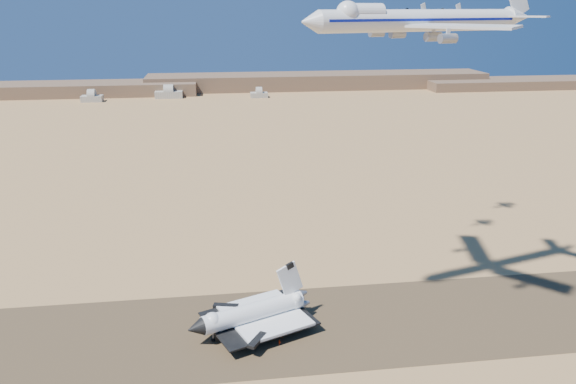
{
  "coord_description": "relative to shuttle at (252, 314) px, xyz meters",
  "views": [
    {
      "loc": [
        -13.03,
        -154.81,
        97.77
      ],
      "look_at": [
        9.17,
        8.0,
        43.12
      ],
      "focal_mm": 35.0,
      "sensor_mm": 36.0,
      "label": 1
    }
  ],
  "objects": [
    {
      "name": "ground",
      "position": [
        3.19,
        -0.66,
        -5.47
      ],
      "size": [
        1200.0,
        1200.0,
        0.0
      ],
      "primitive_type": "plane",
      "color": "tan",
      "rests_on": "ground"
    },
    {
      "name": "crew_a",
      "position": [
        3.9,
        -5.9,
        -4.54
      ],
      "size": [
        0.55,
        0.71,
        1.74
      ],
      "primitive_type": "imported",
      "rotation": [
        0.0,
        0.0,
        1.35
      ],
      "color": "#DA400C",
      "rests_on": "runway"
    },
    {
      "name": "carrier_747",
      "position": [
        48.15,
        4.38,
        88.35
      ],
      "size": [
        77.34,
        57.9,
        19.31
      ],
      "rotation": [
        0.0,
        0.0,
        0.27
      ],
      "color": "silver"
    },
    {
      "name": "chase_jet_d",
      "position": [
        62.63,
        47.01,
        90.52
      ],
      "size": [
        13.97,
        8.34,
        3.62
      ],
      "rotation": [
        0.0,
        0.0,
        0.41
      ],
      "color": "silver"
    },
    {
      "name": "chase_jet_e",
      "position": [
        85.1,
        68.86,
        90.27
      ],
      "size": [
        15.28,
        9.04,
        3.93
      ],
      "rotation": [
        0.0,
        0.0,
        0.37
      ],
      "color": "silver"
    },
    {
      "name": "crew_c",
      "position": [
        7.4,
        -9.98,
        -4.46
      ],
      "size": [
        1.16,
        1.22,
        1.9
      ],
      "primitive_type": "imported",
      "rotation": [
        0.0,
        0.0,
        2.28
      ],
      "color": "#DA400C",
      "rests_on": "runway"
    },
    {
      "name": "hangars",
      "position": [
        -60.8,
        477.77,
        -0.64
      ],
      "size": [
        200.5,
        29.5,
        30.0
      ],
      "color": "#A6A393",
      "rests_on": "ground"
    },
    {
      "name": "shuttle",
      "position": [
        0.0,
        0.0,
        0.0
      ],
      "size": [
        41.84,
        34.83,
        20.35
      ],
      "rotation": [
        0.0,
        0.0,
        0.38
      ],
      "color": "white",
      "rests_on": "runway"
    },
    {
      "name": "ridgeline",
      "position": [
        68.51,
        526.64,
        2.16
      ],
      "size": [
        960.0,
        90.0,
        18.0
      ],
      "color": "brown",
      "rests_on": "ground"
    },
    {
      "name": "crew_b",
      "position": [
        8.69,
        -5.8,
        -4.48
      ],
      "size": [
        0.96,
        1.04,
        1.86
      ],
      "primitive_type": "imported",
      "rotation": [
        0.0,
        0.0,
        2.21
      ],
      "color": "#DA400C",
      "rests_on": "runway"
    },
    {
      "name": "runway",
      "position": [
        3.19,
        -0.66,
        -5.44
      ],
      "size": [
        600.0,
        50.0,
        0.06
      ],
      "primitive_type": "cube",
      "color": "brown",
      "rests_on": "ground"
    }
  ]
}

